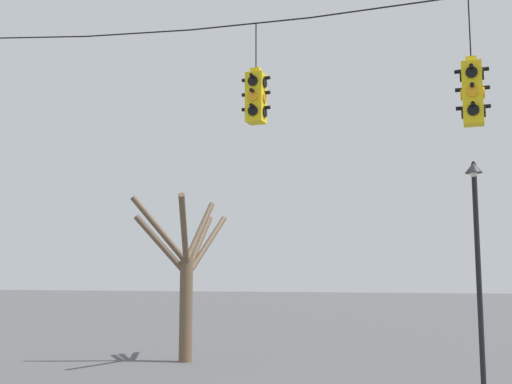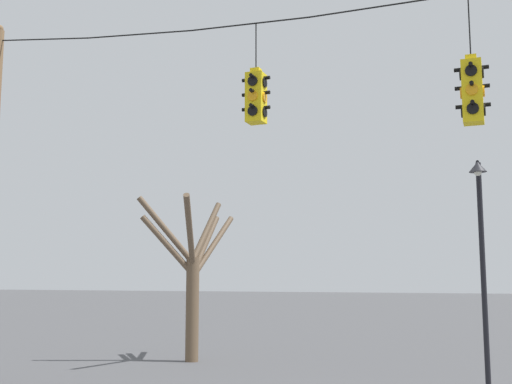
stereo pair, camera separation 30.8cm
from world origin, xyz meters
name	(u,v)px [view 1 (the left image)]	position (x,y,z in m)	size (l,w,h in m)	color
traffic_light_near_left_pole	(256,97)	(-2.38, 0.07, 5.99)	(0.58, 0.58, 2.03)	yellow
traffic_light_over_intersection	(473,92)	(1.64, 0.07, 5.68)	(0.58, 0.58, 2.37)	yellow
street_lamp	(477,235)	(1.56, 3.93, 3.44)	(0.39, 0.69, 5.10)	black
bare_tree	(186,273)	(-6.87, 6.32, 2.62)	(2.42, 4.39, 4.95)	brown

